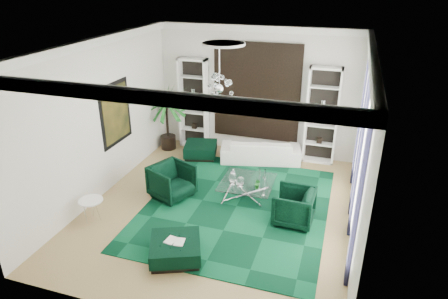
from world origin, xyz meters
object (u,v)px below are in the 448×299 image
(armchair_left, at_px, (172,181))
(coffee_table, at_px, (247,189))
(armchair_right, at_px, (294,206))
(side_table, at_px, (92,210))
(ottoman_side, at_px, (201,150))
(palm, at_px, (166,110))
(sofa, at_px, (260,150))
(ottoman_front, at_px, (176,249))

(armchair_left, xyz_separation_m, coffee_table, (1.78, 0.53, -0.21))
(armchair_right, bearing_deg, side_table, -70.65)
(ottoman_side, relative_size, palm, 0.36)
(sofa, xyz_separation_m, armchair_right, (1.41, -2.87, 0.06))
(ottoman_side, bearing_deg, armchair_left, -85.92)
(armchair_right, xyz_separation_m, palm, (-4.39, 2.89, 0.88))
(coffee_table, bearing_deg, side_table, -146.26)
(ottoman_side, height_order, ottoman_front, ottoman_side)
(coffee_table, bearing_deg, ottoman_front, -105.58)
(sofa, height_order, ottoman_side, sofa)
(armchair_right, relative_size, side_table, 1.64)
(armchair_left, xyz_separation_m, side_table, (-1.27, -1.51, -0.17))
(armchair_right, distance_m, coffee_table, 1.45)
(armchair_left, distance_m, side_table, 1.98)
(armchair_right, bearing_deg, coffee_table, -117.53)
(palm, bearing_deg, side_table, -88.64)
(side_table, bearing_deg, ottoman_front, -15.09)
(sofa, relative_size, ottoman_side, 2.48)
(ottoman_front, height_order, palm, palm)
(sofa, distance_m, armchair_left, 3.13)
(ottoman_front, bearing_deg, palm, 116.50)
(sofa, distance_m, ottoman_side, 1.81)
(armchair_left, distance_m, ottoman_front, 2.38)
(palm, bearing_deg, coffee_table, -34.58)
(sofa, height_order, coffee_table, sofa)
(sofa, height_order, armchair_right, armchair_right)
(palm, bearing_deg, armchair_left, -63.10)
(armchair_left, relative_size, armchair_right, 1.07)
(armchair_left, xyz_separation_m, ottoman_side, (-0.17, 2.43, -0.22))
(coffee_table, distance_m, side_table, 3.66)
(armchair_left, relative_size, ottoman_side, 1.01)
(sofa, bearing_deg, armchair_left, 45.44)
(sofa, xyz_separation_m, side_table, (-2.88, -4.19, -0.08))
(sofa, xyz_separation_m, palm, (-2.98, 0.01, 0.94))
(coffee_table, relative_size, side_table, 2.38)
(ottoman_side, bearing_deg, armchair_right, -39.28)
(sofa, height_order, palm, palm)
(ottoman_side, distance_m, side_table, 4.08)
(armchair_left, relative_size, side_table, 1.75)
(armchair_left, height_order, armchair_right, armchair_left)
(coffee_table, height_order, ottoman_side, coffee_table)
(ottoman_side, xyz_separation_m, palm, (-1.19, 0.27, 1.07))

